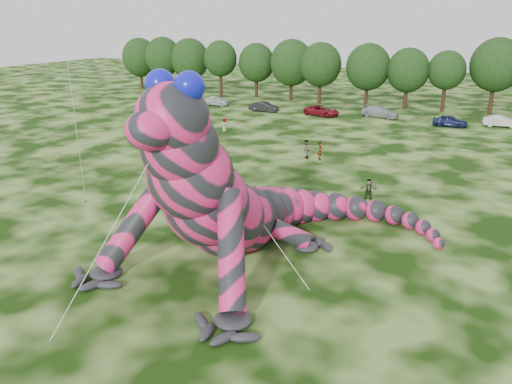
{
  "coord_description": "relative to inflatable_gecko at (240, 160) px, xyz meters",
  "views": [
    {
      "loc": [
        7.76,
        -20.09,
        12.75
      ],
      "look_at": [
        -3.08,
        2.7,
        4.0
      ],
      "focal_mm": 35.0,
      "sensor_mm": 36.0,
      "label": 1
    }
  ],
  "objects": [
    {
      "name": "tree_6",
      "position": [
        -13.04,
        52.98,
        -0.61
      ],
      "size": [
        6.52,
        5.86,
        9.49
      ],
      "primitive_type": null,
      "color": "black",
      "rests_on": "ground"
    },
    {
      "name": "tree_3",
      "position": [
        -31.2,
        53.37,
        -0.63
      ],
      "size": [
        5.81,
        5.23,
        9.44
      ],
      "primitive_type": null,
      "color": "black",
      "rests_on": "ground"
    },
    {
      "name": "car_5",
      "position": [
        13.46,
        45.29,
        -4.66
      ],
      "size": [
        4.37,
        1.97,
        1.39
      ],
      "primitive_type": "imported",
      "rotation": [
        0.0,
        0.0,
        1.69
      ],
      "color": "silver",
      "rests_on": "ground"
    },
    {
      "name": "car_4",
      "position": [
        7.67,
        42.63,
        -4.64
      ],
      "size": [
        4.27,
        1.91,
        1.43
      ],
      "primitive_type": "imported",
      "rotation": [
        0.0,
        0.0,
        1.63
      ],
      "color": "#151C45",
      "rests_on": "ground"
    },
    {
      "name": "tree_10",
      "position": [
        11.92,
        54.88,
        -0.1
      ],
      "size": [
        7.09,
        6.38,
        10.5
      ],
      "primitive_type": null,
      "color": "black",
      "rests_on": "ground"
    },
    {
      "name": "spectator_0",
      "position": [
        -2.05,
        20.58,
        -4.46
      ],
      "size": [
        0.54,
        0.72,
        1.78
      ],
      "primitive_type": "imported",
      "rotation": [
        0.0,
        0.0,
        1.76
      ],
      "color": "gray",
      "rests_on": "ground"
    },
    {
      "name": "tree_0",
      "position": [
        -50.04,
        55.53,
        -0.6
      ],
      "size": [
        6.91,
        6.22,
        9.51
      ],
      "primitive_type": null,
      "color": "black",
      "rests_on": "ground"
    },
    {
      "name": "spectator_1",
      "position": [
        -3.4,
        20.38,
        -4.42
      ],
      "size": [
        1.1,
        1.15,
        1.86
      ],
      "primitive_type": "imported",
      "rotation": [
        0.0,
        0.0,
        5.34
      ],
      "color": "gray",
      "rests_on": "ground"
    },
    {
      "name": "car_1",
      "position": [
        -17.95,
        42.39,
        -4.64
      ],
      "size": [
        4.36,
        1.59,
        1.43
      ],
      "primitive_type": "imported",
      "rotation": [
        0.0,
        0.0,
        1.55
      ],
      "color": "black",
      "rests_on": "ground"
    },
    {
      "name": "car_3",
      "position": [
        -1.63,
        45.24,
        -4.61
      ],
      "size": [
        5.43,
        2.99,
        1.49
      ],
      "primitive_type": "imported",
      "rotation": [
        0.0,
        0.0,
        1.39
      ],
      "color": "#A1A6AA",
      "rests_on": "ground"
    },
    {
      "name": "tree_2",
      "position": [
        -38.5,
        55.06,
        -0.53
      ],
      "size": [
        7.04,
        6.34,
        9.64
      ],
      "primitive_type": null,
      "color": "black",
      "rests_on": "ground"
    },
    {
      "name": "spectator_5",
      "position": [
        4.76,
        11.6,
        -4.58
      ],
      "size": [
        1.51,
        0.89,
        1.55
      ],
      "primitive_type": "imported",
      "rotation": [
        0.0,
        0.0,
        0.32
      ],
      "color": "gray",
      "rests_on": "ground"
    },
    {
      "name": "ground",
      "position": [
        4.52,
        -3.7,
        -5.35
      ],
      "size": [
        240.0,
        240.0,
        0.0
      ],
      "primitive_type": "plane",
      "color": "#16330A",
      "rests_on": "ground"
    },
    {
      "name": "tree_1",
      "position": [
        -43.83,
        54.35,
        -0.45
      ],
      "size": [
        6.74,
        6.07,
        9.81
      ],
      "primitive_type": null,
      "color": "black",
      "rests_on": "ground"
    },
    {
      "name": "tree_9",
      "position": [
        5.59,
        53.64,
        -1.02
      ],
      "size": [
        5.27,
        4.74,
        8.68
      ],
      "primitive_type": null,
      "color": "black",
      "rests_on": "ground"
    },
    {
      "name": "spectator_4",
      "position": [
        -16.39,
        27.7,
        -4.53
      ],
      "size": [
        0.92,
        0.95,
        1.64
      ],
      "primitive_type": "imported",
      "rotation": [
        0.0,
        0.0,
        2.28
      ],
      "color": "gray",
      "rests_on": "ground"
    },
    {
      "name": "car_2",
      "position": [
        -9.26,
        42.87,
        -4.65
      ],
      "size": [
        5.41,
        3.32,
        1.4
      ],
      "primitive_type": "imported",
      "rotation": [
        0.0,
        0.0,
        1.36
      ],
      "color": "maroon",
      "rests_on": "ground"
    },
    {
      "name": "inflatable_gecko",
      "position": [
        0.0,
        0.0,
        0.0
      ],
      "size": [
        20.52,
        23.46,
        10.71
      ],
      "primitive_type": null,
      "rotation": [
        0.0,
        0.0,
        -0.12
      ],
      "color": "#DA2169",
      "rests_on": "ground"
    },
    {
      "name": "car_0",
      "position": [
        -26.92,
        44.17,
        -4.61
      ],
      "size": [
        4.36,
        1.79,
        1.48
      ],
      "primitive_type": "imported",
      "rotation": [
        0.0,
        0.0,
        1.58
      ],
      "color": "silver",
      "rests_on": "ground"
    },
    {
      "name": "tree_7",
      "position": [
        -5.56,
        53.1,
        -0.62
      ],
      "size": [
        6.68,
        6.01,
        9.48
      ],
      "primitive_type": null,
      "color": "black",
      "rests_on": "ground"
    },
    {
      "name": "tree_5",
      "position": [
        -18.6,
        54.73,
        -0.46
      ],
      "size": [
        7.16,
        6.44,
        9.8
      ],
      "primitive_type": null,
      "color": "black",
      "rests_on": "ground"
    },
    {
      "name": "tree_8",
      "position": [
        0.3,
        53.28,
        -0.88
      ],
      "size": [
        6.14,
        5.53,
        8.94
      ],
      "primitive_type": null,
      "color": "black",
      "rests_on": "ground"
    },
    {
      "name": "tree_4",
      "position": [
        -25.12,
        55.01,
        -0.83
      ],
      "size": [
        6.22,
        5.6,
        9.06
      ],
      "primitive_type": null,
      "color": "black",
      "rests_on": "ground"
    }
  ]
}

